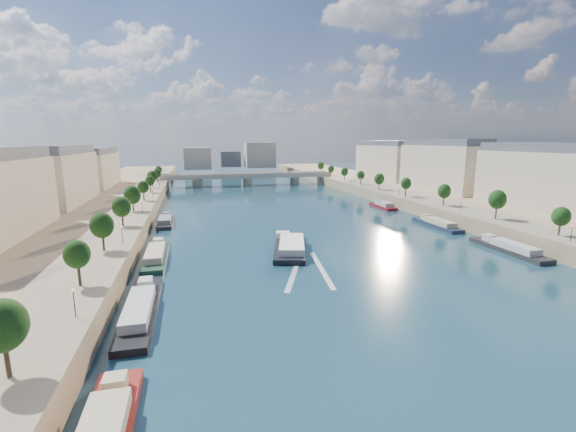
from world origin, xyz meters
TOP-DOWN VIEW (x-y plane):
  - ground at (0.00, 100.00)m, footprint 700.00×700.00m
  - quay_left at (-72.00, 100.00)m, footprint 44.00×520.00m
  - quay_right at (72.00, 100.00)m, footprint 44.00×520.00m
  - pave_left at (-57.00, 100.00)m, footprint 14.00×520.00m
  - pave_right at (57.00, 100.00)m, footprint 14.00×520.00m
  - trees_left at (-55.00, 102.00)m, footprint 4.80×268.80m
  - trees_right at (55.00, 110.00)m, footprint 4.80×268.80m
  - lamps_left at (-52.50, 90.00)m, footprint 0.36×200.36m
  - lamps_right at (52.50, 105.00)m, footprint 0.36×200.36m
  - buildings_left at (-85.00, 112.00)m, footprint 16.00×226.00m
  - buildings_right at (85.00, 112.00)m, footprint 16.00×226.00m
  - skyline at (3.19, 319.52)m, footprint 79.00×42.00m
  - bridge at (0.00, 225.29)m, footprint 112.00×12.00m
  - tour_barge at (-10.81, 71.68)m, footprint 14.52×28.24m
  - wake at (-10.81, 55.06)m, footprint 14.23×25.91m
  - moored_barges_left at (-45.50, 42.98)m, footprint 5.00×160.81m
  - moored_barges_right at (45.50, 53.19)m, footprint 5.00×157.71m

SIDE VIEW (x-z plane):
  - ground at x=0.00m, z-range 0.00..0.00m
  - wake at x=-10.81m, z-range 0.00..0.04m
  - moored_barges_left at x=-45.50m, z-range -0.96..2.64m
  - moored_barges_right at x=45.50m, z-range -0.96..2.64m
  - tour_barge at x=-10.81m, z-range -0.86..2.88m
  - quay_left at x=-72.00m, z-range 0.00..5.00m
  - quay_right at x=72.00m, z-range 0.00..5.00m
  - pave_left at x=-57.00m, z-range 5.00..5.10m
  - pave_right at x=57.00m, z-range 5.00..5.10m
  - bridge at x=0.00m, z-range 1.01..9.16m
  - lamps_left at x=-52.50m, z-range 5.64..9.92m
  - lamps_right at x=52.50m, z-range 5.64..9.92m
  - trees_left at x=-55.00m, z-range 6.35..14.61m
  - trees_right at x=55.00m, z-range 6.35..14.61m
  - skyline at x=3.19m, z-range 3.66..25.66m
  - buildings_left at x=-85.00m, z-range 4.85..28.05m
  - buildings_right at x=85.00m, z-range 4.85..28.05m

